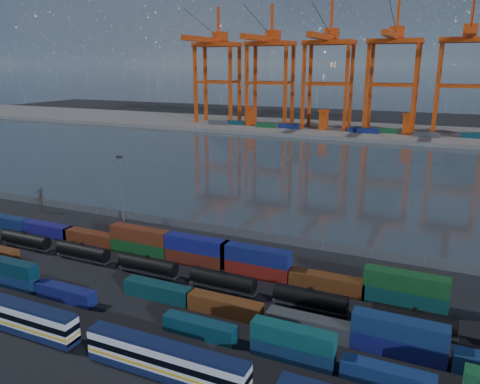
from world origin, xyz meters
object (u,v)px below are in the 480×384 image
at_px(gantry_cranes, 360,53).
at_px(passenger_train, 166,361).
at_px(bare_tree, 41,199).
at_px(tanker_string, 184,273).

bearing_deg(gantry_cranes, passenger_train, -84.80).
distance_m(bare_tree, gantry_cranes, 190.00).
distance_m(passenger_train, tanker_string, 26.48).
xyz_separation_m(passenger_train, tanker_string, (-11.67, 23.76, -0.48)).
bearing_deg(bare_tree, tanker_string, -20.02).
bearing_deg(gantry_cranes, tanker_string, -87.51).
height_order(passenger_train, gantry_cranes, gantry_cranes).
height_order(tanker_string, gantry_cranes, gantry_cranes).
relative_size(passenger_train, gantry_cranes, 0.37).
distance_m(passenger_train, gantry_cranes, 228.39).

